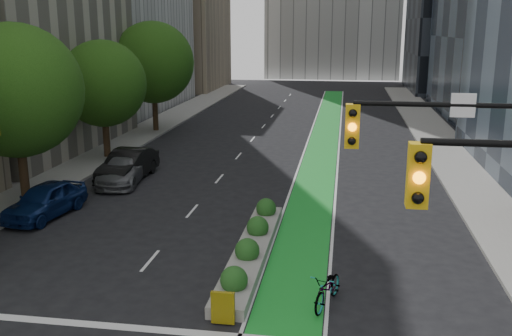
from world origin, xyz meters
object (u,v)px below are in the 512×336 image
(bicycle, at_px, (328,288))
(parked_car_left_near, at_px, (45,200))
(parked_car_left_mid, at_px, (128,165))
(median_planter, at_px, (252,247))
(parked_car_left_far, at_px, (123,170))

(bicycle, xyz_separation_m, parked_car_left_near, (-13.15, 6.68, 0.22))
(bicycle, relative_size, parked_car_left_mid, 0.41)
(median_planter, xyz_separation_m, parked_car_left_near, (-10.15, 3.16, 0.42))
(median_planter, xyz_separation_m, parked_car_left_mid, (-8.82, 10.01, 0.49))
(median_planter, distance_m, parked_car_left_far, 12.79)
(parked_car_left_near, distance_m, parked_car_left_mid, 6.97)
(median_planter, bearing_deg, parked_car_left_near, 162.68)
(bicycle, distance_m, parked_car_left_near, 14.75)
(parked_car_left_mid, bearing_deg, median_planter, -45.73)
(parked_car_left_near, height_order, parked_car_left_far, parked_car_left_near)
(bicycle, bearing_deg, median_planter, 147.64)
(median_planter, xyz_separation_m, parked_car_left_far, (-8.80, 9.27, 0.37))
(bicycle, relative_size, parked_car_left_near, 0.47)
(median_planter, distance_m, bicycle, 4.63)
(parked_car_left_near, bearing_deg, parked_car_left_mid, 86.97)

